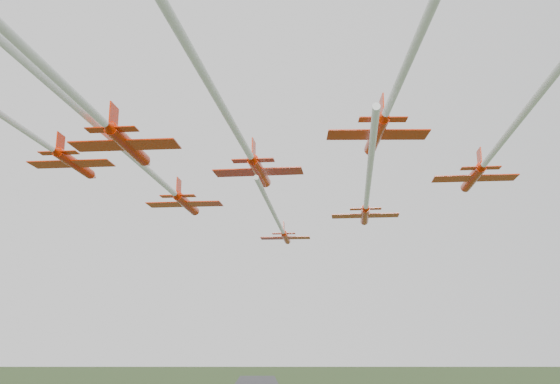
{
  "coord_description": "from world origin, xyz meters",
  "views": [
    {
      "loc": [
        2.91,
        -68.8,
        31.28
      ],
      "look_at": [
        5.22,
        5.93,
        49.87
      ],
      "focal_mm": 40.0,
      "sensor_mm": 36.0,
      "label": 1
    }
  ],
  "objects_px": {
    "jet_lead": "(281,227)",
    "jet_row4_right": "(392,98)",
    "jet_row3_right": "(516,124)",
    "jet_row4_left": "(90,109)",
    "jet_row2_right": "(367,199)",
    "jet_row3_mid": "(228,117)",
    "jet_row3_left": "(34,137)",
    "jet_row2_left": "(151,172)"
  },
  "relations": [
    {
      "from": "jet_lead",
      "to": "jet_row4_right",
      "type": "xyz_separation_m",
      "value": [
        7.13,
        -46.18,
        1.39
      ]
    },
    {
      "from": "jet_row3_right",
      "to": "jet_row4_left",
      "type": "xyz_separation_m",
      "value": [
        -34.78,
        -5.76,
        -1.36
      ]
    },
    {
      "from": "jet_lead",
      "to": "jet_row2_right",
      "type": "height_order",
      "value": "jet_row2_right"
    },
    {
      "from": "jet_row2_right",
      "to": "jet_row3_mid",
      "type": "xyz_separation_m",
      "value": [
        -15.41,
        -21.98,
        1.9
      ]
    },
    {
      "from": "jet_lead",
      "to": "jet_row4_left",
      "type": "xyz_separation_m",
      "value": [
        -15.79,
        -46.34,
        0.12
      ]
    },
    {
      "from": "jet_row2_right",
      "to": "jet_row3_left",
      "type": "distance_m",
      "value": 37.45
    },
    {
      "from": "jet_row2_left",
      "to": "jet_row3_right",
      "type": "relative_size",
      "value": 0.94
    },
    {
      "from": "jet_row2_left",
      "to": "jet_row3_left",
      "type": "relative_size",
      "value": 1.34
    },
    {
      "from": "jet_row3_right",
      "to": "jet_row4_right",
      "type": "distance_m",
      "value": 13.12
    },
    {
      "from": "jet_row3_right",
      "to": "jet_row4_right",
      "type": "height_order",
      "value": "jet_row3_right"
    },
    {
      "from": "jet_row4_left",
      "to": "jet_row3_right",
      "type": "bearing_deg",
      "value": 16.7
    },
    {
      "from": "jet_row2_right",
      "to": "jet_lead",
      "type": "bearing_deg",
      "value": 125.35
    },
    {
      "from": "jet_lead",
      "to": "jet_row4_right",
      "type": "relative_size",
      "value": 0.97
    },
    {
      "from": "jet_lead",
      "to": "jet_row4_right",
      "type": "distance_m",
      "value": 46.74
    },
    {
      "from": "jet_lead",
      "to": "jet_row3_left",
      "type": "height_order",
      "value": "jet_row3_left"
    },
    {
      "from": "jet_row2_right",
      "to": "jet_row3_left",
      "type": "bearing_deg",
      "value": -153.61
    },
    {
      "from": "jet_row3_right",
      "to": "jet_row4_left",
      "type": "height_order",
      "value": "jet_row3_right"
    },
    {
      "from": "jet_row3_left",
      "to": "jet_row4_right",
      "type": "distance_m",
      "value": 36.49
    },
    {
      "from": "jet_row3_left",
      "to": "jet_row4_left",
      "type": "relative_size",
      "value": 1.06
    },
    {
      "from": "jet_row3_right",
      "to": "jet_lead",
      "type": "bearing_deg",
      "value": 122.26
    },
    {
      "from": "jet_row2_right",
      "to": "jet_row4_left",
      "type": "xyz_separation_m",
      "value": [
        -25.45,
        -27.58,
        0.26
      ]
    },
    {
      "from": "jet_row3_right",
      "to": "jet_row4_right",
      "type": "xyz_separation_m",
      "value": [
        -11.87,
        -5.6,
        -0.09
      ]
    },
    {
      "from": "jet_row2_left",
      "to": "jet_row4_right",
      "type": "height_order",
      "value": "jet_row2_left"
    },
    {
      "from": "jet_row2_left",
      "to": "jet_row3_left",
      "type": "xyz_separation_m",
      "value": [
        -10.74,
        -6.04,
        1.94
      ]
    },
    {
      "from": "jet_row4_left",
      "to": "jet_row4_right",
      "type": "distance_m",
      "value": 22.95
    },
    {
      "from": "jet_row3_left",
      "to": "jet_row3_mid",
      "type": "height_order",
      "value": "jet_row3_left"
    },
    {
      "from": "jet_row2_right",
      "to": "jet_row3_mid",
      "type": "relative_size",
      "value": 0.67
    },
    {
      "from": "jet_row2_right",
      "to": "jet_row4_right",
      "type": "distance_m",
      "value": 27.57
    },
    {
      "from": "jet_row3_right",
      "to": "jet_row4_left",
      "type": "distance_m",
      "value": 35.28
    },
    {
      "from": "jet_row3_mid",
      "to": "jet_row4_left",
      "type": "height_order",
      "value": "jet_row3_mid"
    },
    {
      "from": "jet_row3_right",
      "to": "jet_row2_right",
      "type": "bearing_deg",
      "value": 120.34
    },
    {
      "from": "jet_row2_right",
      "to": "jet_row3_left",
      "type": "xyz_separation_m",
      "value": [
        -35.41,
        -11.7,
        3.46
      ]
    },
    {
      "from": "jet_row3_right",
      "to": "jet_row4_left",
      "type": "relative_size",
      "value": 1.51
    },
    {
      "from": "jet_row2_right",
      "to": "jet_row3_right",
      "type": "xyz_separation_m",
      "value": [
        9.33,
        -21.82,
        1.62
      ]
    },
    {
      "from": "jet_row2_left",
      "to": "jet_row3_mid",
      "type": "xyz_separation_m",
      "value": [
        9.26,
        -16.33,
        0.38
      ]
    },
    {
      "from": "jet_row3_mid",
      "to": "jet_row4_left",
      "type": "bearing_deg",
      "value": -142.08
    },
    {
      "from": "jet_row2_left",
      "to": "jet_row4_left",
      "type": "bearing_deg",
      "value": -84.25
    },
    {
      "from": "jet_row2_right",
      "to": "jet_row3_right",
      "type": "relative_size",
      "value": 0.66
    },
    {
      "from": "jet_lead",
      "to": "jet_row3_mid",
      "type": "height_order",
      "value": "jet_row3_mid"
    },
    {
      "from": "jet_row3_mid",
      "to": "jet_row4_left",
      "type": "distance_m",
      "value": 11.61
    },
    {
      "from": "jet_row4_left",
      "to": "jet_row2_left",
      "type": "bearing_deg",
      "value": 95.25
    },
    {
      "from": "jet_row2_left",
      "to": "jet_row3_right",
      "type": "xyz_separation_m",
      "value": [
        34.0,
        -16.16,
        0.1
      ]
    }
  ]
}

